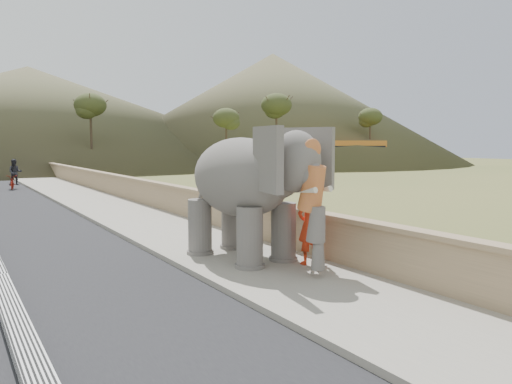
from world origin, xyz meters
TOP-DOWN VIEW (x-y plane):
  - ground at (0.00, 0.00)m, footprint 160.00×160.00m
  - walkway at (0.00, 10.00)m, footprint 3.00×120.00m
  - parapet at (1.65, 10.00)m, footprint 0.30×120.00m
  - cow at (7.85, 13.07)m, footprint 1.44×1.26m
  - distant_car at (18.55, 33.39)m, footprint 4.54×2.86m
  - bus_white at (26.93, 34.48)m, footprint 11.28×4.69m
  - bus_orange at (30.02, 30.58)m, footprint 11.28×4.59m
  - hill_right at (36.00, 52.00)m, footprint 56.00×56.00m
  - hill_far at (5.00, 70.00)m, footprint 80.00×80.00m
  - elephant_and_man at (0.02, -0.58)m, footprint 2.70×4.35m
  - motorcyclist at (-2.32, 23.01)m, footprint 1.01×1.74m
  - trees at (8.01, 29.94)m, footprint 47.85×33.92m

SIDE VIEW (x-z plane):
  - ground at x=0.00m, z-range 0.00..0.00m
  - walkway at x=0.00m, z-range 0.00..0.15m
  - parapet at x=1.65m, z-range 0.00..1.10m
  - cow at x=7.85m, z-range 0.00..1.13m
  - distant_car at x=18.55m, z-range 0.00..1.44m
  - motorcyclist at x=-2.32m, z-range -0.20..1.65m
  - bus_white at x=26.93m, z-range 0.00..3.10m
  - bus_orange at x=30.02m, z-range 0.00..3.10m
  - elephant_and_man at x=0.02m, z-range 0.14..3.08m
  - trees at x=8.01m, z-range -0.51..7.80m
  - hill_far at x=5.00m, z-range 0.00..14.00m
  - hill_right at x=36.00m, z-range 0.00..16.00m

